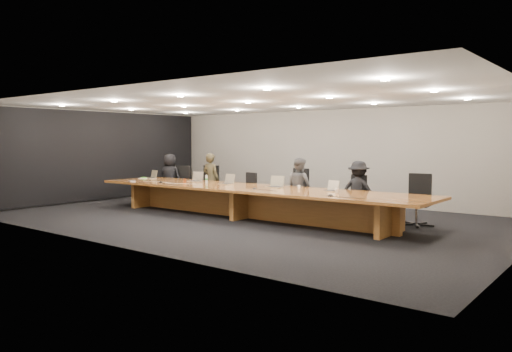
{
  "coord_description": "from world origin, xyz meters",
  "views": [
    {
      "loc": [
        7.51,
        -9.32,
        1.85
      ],
      "look_at": [
        0.0,
        0.3,
        1.0
      ],
      "focal_mm": 35.0,
      "sensor_mm": 36.0,
      "label": 1
    }
  ],
  "objects_px": {
    "laptop_c": "(226,179)",
    "mic_left": "(161,182)",
    "person_a": "(170,177)",
    "paper_cup_far": "(337,191)",
    "person_b": "(211,179)",
    "chair_left": "(208,185)",
    "person_c": "(299,187)",
    "av_box": "(132,181)",
    "mic_right": "(330,195)",
    "chair_mid_right": "(295,191)",
    "chair_far_right": "(417,200)",
    "water_bottle": "(206,179)",
    "chair_right": "(353,197)",
    "laptop_d": "(275,181)",
    "laptop_b": "(195,176)",
    "laptop_a": "(151,174)",
    "laptop_e": "(330,186)",
    "paper_cup_near": "(299,187)",
    "person_d": "(358,191)",
    "mic_center": "(254,188)",
    "amber_mug": "(185,181)",
    "chair_far_left": "(180,183)",
    "chair_mid_left": "(246,190)",
    "conference_table": "(248,196)"
  },
  "relations": [
    {
      "from": "chair_mid_right",
      "to": "water_bottle",
      "type": "bearing_deg",
      "value": -146.58
    },
    {
      "from": "laptop_a",
      "to": "laptop_b",
      "type": "bearing_deg",
      "value": 12.9
    },
    {
      "from": "laptop_c",
      "to": "mic_left",
      "type": "height_order",
      "value": "laptop_c"
    },
    {
      "from": "chair_mid_right",
      "to": "mic_left",
      "type": "relative_size",
      "value": 9.68
    },
    {
      "from": "water_bottle",
      "to": "paper_cup_near",
      "type": "xyz_separation_m",
      "value": [
        2.79,
        0.19,
        -0.06
      ]
    },
    {
      "from": "av_box",
      "to": "mic_left",
      "type": "relative_size",
      "value": 1.69
    },
    {
      "from": "person_a",
      "to": "av_box",
      "type": "height_order",
      "value": "person_a"
    },
    {
      "from": "chair_far_left",
      "to": "person_d",
      "type": "distance_m",
      "value": 6.0
    },
    {
      "from": "chair_left",
      "to": "mic_right",
      "type": "bearing_deg",
      "value": -37.36
    },
    {
      "from": "chair_far_right",
      "to": "paper_cup_near",
      "type": "relative_size",
      "value": 14.19
    },
    {
      "from": "mic_right",
      "to": "laptop_e",
      "type": "bearing_deg",
      "value": 120.0
    },
    {
      "from": "person_a",
      "to": "mic_right",
      "type": "relative_size",
      "value": 10.88
    },
    {
      "from": "conference_table",
      "to": "laptop_d",
      "type": "bearing_deg",
      "value": 28.51
    },
    {
      "from": "chair_far_right",
      "to": "av_box",
      "type": "bearing_deg",
      "value": -169.95
    },
    {
      "from": "laptop_e",
      "to": "paper_cup_near",
      "type": "height_order",
      "value": "laptop_e"
    },
    {
      "from": "laptop_b",
      "to": "laptop_c",
      "type": "relative_size",
      "value": 1.03
    },
    {
      "from": "paper_cup_near",
      "to": "mic_left",
      "type": "relative_size",
      "value": 0.68
    },
    {
      "from": "laptop_c",
      "to": "water_bottle",
      "type": "distance_m",
      "value": 0.65
    },
    {
      "from": "laptop_b",
      "to": "chair_far_right",
      "type": "bearing_deg",
      "value": 6.31
    },
    {
      "from": "mic_center",
      "to": "chair_left",
      "type": "bearing_deg",
      "value": 152.37
    },
    {
      "from": "person_b",
      "to": "mic_left",
      "type": "height_order",
      "value": "person_b"
    },
    {
      "from": "person_d",
      "to": "mic_right",
      "type": "xyz_separation_m",
      "value": [
        0.27,
        -1.79,
        0.07
      ]
    },
    {
      "from": "chair_mid_right",
      "to": "laptop_d",
      "type": "xyz_separation_m",
      "value": [
        0.06,
        -0.98,
        0.3
      ]
    },
    {
      "from": "chair_left",
      "to": "chair_right",
      "type": "distance_m",
      "value": 4.61
    },
    {
      "from": "chair_far_left",
      "to": "chair_right",
      "type": "distance_m",
      "value": 5.82
    },
    {
      "from": "person_d",
      "to": "laptop_b",
      "type": "relative_size",
      "value": 3.93
    },
    {
      "from": "paper_cup_near",
      "to": "mic_center",
      "type": "relative_size",
      "value": 0.7
    },
    {
      "from": "av_box",
      "to": "mic_center",
      "type": "distance_m",
      "value": 3.96
    },
    {
      "from": "person_d",
      "to": "mic_center",
      "type": "xyz_separation_m",
      "value": [
        -1.87,
        -1.55,
        0.06
      ]
    },
    {
      "from": "water_bottle",
      "to": "chair_right",
      "type": "bearing_deg",
      "value": 16.45
    },
    {
      "from": "person_c",
      "to": "person_d",
      "type": "xyz_separation_m",
      "value": [
        1.55,
        0.12,
        -0.02
      ]
    },
    {
      "from": "laptop_e",
      "to": "paper_cup_near",
      "type": "distance_m",
      "value": 0.88
    },
    {
      "from": "person_a",
      "to": "paper_cup_far",
      "type": "xyz_separation_m",
      "value": [
        6.47,
        -1.12,
        0.07
      ]
    },
    {
      "from": "chair_left",
      "to": "person_c",
      "type": "height_order",
      "value": "person_c"
    },
    {
      "from": "chair_mid_right",
      "to": "water_bottle",
      "type": "height_order",
      "value": "chair_mid_right"
    },
    {
      "from": "laptop_a",
      "to": "paper_cup_far",
      "type": "xyz_separation_m",
      "value": [
        6.38,
        -0.27,
        -0.08
      ]
    },
    {
      "from": "chair_mid_right",
      "to": "av_box",
      "type": "height_order",
      "value": "chair_mid_right"
    },
    {
      "from": "chair_mid_right",
      "to": "laptop_b",
      "type": "xyz_separation_m",
      "value": [
        -2.66,
        -0.94,
        0.3
      ]
    },
    {
      "from": "laptop_d",
      "to": "laptop_e",
      "type": "distance_m",
      "value": 1.5
    },
    {
      "from": "av_box",
      "to": "mic_right",
      "type": "height_order",
      "value": "mic_right"
    },
    {
      "from": "mic_right",
      "to": "person_d",
      "type": "bearing_deg",
      "value": 98.5
    },
    {
      "from": "chair_mid_left",
      "to": "person_a",
      "type": "xyz_separation_m",
      "value": [
        -2.99,
        -0.08,
        0.23
      ]
    },
    {
      "from": "person_d",
      "to": "laptop_a",
      "type": "relative_size",
      "value": 4.31
    },
    {
      "from": "laptop_e",
      "to": "laptop_d",
      "type": "bearing_deg",
      "value": -166.76
    },
    {
      "from": "laptop_d",
      "to": "amber_mug",
      "type": "relative_size",
      "value": 3.53
    },
    {
      "from": "chair_mid_right",
      "to": "av_box",
      "type": "xyz_separation_m",
      "value": [
        -4.03,
        -1.99,
        0.17
      ]
    },
    {
      "from": "amber_mug",
      "to": "mic_right",
      "type": "xyz_separation_m",
      "value": [
        4.69,
        -0.48,
        -0.04
      ]
    },
    {
      "from": "chair_left",
      "to": "person_a",
      "type": "relative_size",
      "value": 0.8
    },
    {
      "from": "laptop_e",
      "to": "av_box",
      "type": "relative_size",
      "value": 1.52
    },
    {
      "from": "person_a",
      "to": "chair_far_right",
      "type": "bearing_deg",
      "value": 160.49
    }
  ]
}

